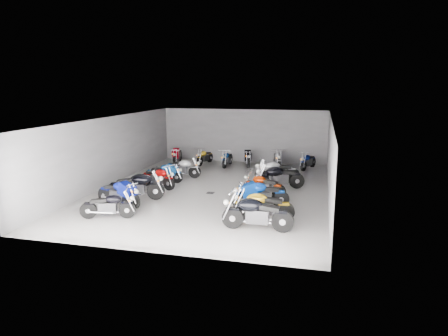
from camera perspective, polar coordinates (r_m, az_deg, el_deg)
The scene contains 24 objects.
ground at distance 18.00m, azimuth -1.52°, elevation -3.17°, with size 14.00×14.00×0.00m, color gray.
wall_back at distance 24.40m, azimuth 2.80°, elevation 4.62°, with size 10.00×0.10×3.20m, color gray.
wall_left at distance 19.56m, azimuth -15.84°, elevation 2.38°, with size 0.10×14.00×3.20m, color gray.
wall_right at distance 17.05m, azimuth 14.89°, elevation 1.09°, with size 0.10×14.00×3.20m, color gray.
ceiling at distance 17.45m, azimuth -1.58°, elevation 7.09°, with size 10.00×14.00×0.04m, color black.
drain_grate at distance 17.53m, azimuth -1.95°, elevation -3.57°, with size 0.32×0.32×0.01m, color black.
motorcycle_left_a at distance 14.73m, azimuth -16.18°, elevation -5.17°, with size 1.92×0.67×0.86m.
motorcycle_left_b at distance 16.02m, azimuth -14.79°, elevation -3.54°, with size 2.11×0.81×0.96m.
motorcycle_left_c at distance 16.77m, azimuth -12.46°, elevation -2.54°, with size 2.37×0.76×1.06m.
motorcycle_left_d at distance 18.49m, azimuth -9.40°, elevation -1.36°, with size 1.94×0.91×0.90m.
motorcycle_left_e at distance 19.51m, azimuth -8.57°, elevation -0.71°, with size 1.95×0.40×0.85m.
motorcycle_left_f at distance 20.37m, azimuth -6.13°, elevation -0.03°, with size 2.07×0.48×0.91m.
motorcycle_right_a at distance 13.05m, azimuth 4.66°, elevation -6.50°, with size 2.35×0.47×1.03m.
motorcycle_right_b at distance 14.01m, azimuth 5.53°, elevation -5.40°, with size 2.17×0.52×0.96m.
motorcycle_right_c at distance 15.29m, azimuth 5.18°, elevation -3.87°, with size 2.12×0.96×0.98m.
motorcycle_right_d at distance 16.98m, azimuth 5.63°, elevation -2.50°, with size 1.93×0.69×0.87m.
motorcycle_right_e at distance 18.17m, azimuth 7.88°, elevation -1.32°, with size 2.18×1.12×1.03m.
motorcycle_right_f at distance 19.52m, azimuth 7.52°, elevation -0.47°, with size 2.12×1.00×0.98m.
motorcycle_back_a at distance 24.18m, azimuth -6.69°, elevation 1.82°, with size 0.52×2.03×0.90m.
motorcycle_back_b at distance 23.77m, azimuth -2.78°, elevation 1.63°, with size 0.51×1.88×0.83m.
motorcycle_back_c at distance 23.12m, azimuth 0.48°, elevation 1.35°, with size 0.38×1.89×0.83m.
motorcycle_back_d at distance 23.36m, azimuth 3.33°, elevation 1.54°, with size 0.69×2.01×0.90m.
motorcycle_back_e at distance 22.77m, azimuth 7.65°, elevation 1.24°, with size 0.62×2.12×0.94m.
motorcycle_back_f at distance 22.82m, azimuth 11.92°, elevation 0.98°, with size 0.78×1.86×0.85m.
Camera 1 is at (4.60, -16.77, 4.66)m, focal length 32.00 mm.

